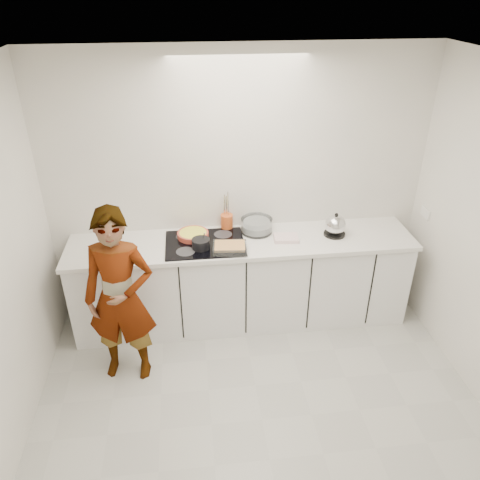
{
  "coord_description": "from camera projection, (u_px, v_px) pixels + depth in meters",
  "views": [
    {
      "loc": [
        -0.47,
        -2.48,
        3.06
      ],
      "look_at": [
        -0.05,
        1.05,
        1.05
      ],
      "focal_mm": 35.0,
      "sensor_mm": 36.0,
      "label": 1
    }
  ],
  "objects": [
    {
      "name": "mixing_bowl",
      "position": [
        257.0,
        226.0,
        4.48
      ],
      "size": [
        0.3,
        0.3,
        0.14
      ],
      "color": "silver",
      "rests_on": "countertop"
    },
    {
      "name": "wall_back",
      "position": [
        238.0,
        189.0,
        4.44
      ],
      "size": [
        3.6,
        0.0,
        2.6
      ],
      "primitive_type": "cube",
      "color": "white",
      "rests_on": "ground"
    },
    {
      "name": "saucepan",
      "position": [
        201.0,
        244.0,
        4.19
      ],
      "size": [
        0.21,
        0.21,
        0.15
      ],
      "color": "black",
      "rests_on": "hob"
    },
    {
      "name": "utensil_crock",
      "position": [
        227.0,
        222.0,
        4.54
      ],
      "size": [
        0.15,
        0.15,
        0.15
      ],
      "primitive_type": "cylinder",
      "rotation": [
        0.0,
        0.0,
        -0.37
      ],
      "color": "#DA5C25",
      "rests_on": "countertop"
    },
    {
      "name": "cook",
      "position": [
        120.0,
        298.0,
        3.78
      ],
      "size": [
        0.62,
        0.46,
        1.58
      ],
      "primitive_type": "imported",
      "rotation": [
        0.0,
        0.0,
        -0.14
      ],
      "color": "white",
      "rests_on": "floor"
    },
    {
      "name": "baking_dish",
      "position": [
        230.0,
        247.0,
        4.16
      ],
      "size": [
        0.32,
        0.25,
        0.06
      ],
      "color": "silver",
      "rests_on": "hob"
    },
    {
      "name": "hob",
      "position": [
        205.0,
        243.0,
        4.3
      ],
      "size": [
        0.72,
        0.54,
        0.01
      ],
      "primitive_type": "cube",
      "color": "black",
      "rests_on": "countertop"
    },
    {
      "name": "tea_towel",
      "position": [
        286.0,
        238.0,
        4.37
      ],
      "size": [
        0.24,
        0.18,
        0.04
      ],
      "primitive_type": "cube",
      "rotation": [
        0.0,
        0.0,
        -0.09
      ],
      "color": "white",
      "rests_on": "countertop"
    },
    {
      "name": "ceiling",
      "position": [
        274.0,
        78.0,
        2.42
      ],
      "size": [
        3.6,
        3.2,
        0.0
      ],
      "primitive_type": "cube",
      "color": "white",
      "rests_on": "wall_back"
    },
    {
      "name": "floor",
      "position": [
        262.0,
        420.0,
        3.7
      ],
      "size": [
        3.6,
        3.2,
        0.0
      ],
      "primitive_type": "cube",
      "color": "beige",
      "rests_on": "ground"
    },
    {
      "name": "tart_dish",
      "position": [
        193.0,
        234.0,
        4.38
      ],
      "size": [
        0.3,
        0.3,
        0.05
      ],
      "color": "#C34734",
      "rests_on": "hob"
    },
    {
      "name": "kettle",
      "position": [
        335.0,
        226.0,
        4.41
      ],
      "size": [
        0.26,
        0.26,
        0.23
      ],
      "color": "black",
      "rests_on": "countertop"
    },
    {
      "name": "base_cabinets",
      "position": [
        242.0,
        283.0,
        4.59
      ],
      "size": [
        3.2,
        0.58,
        0.87
      ],
      "primitive_type": "cube",
      "color": "white",
      "rests_on": "floor"
    },
    {
      "name": "countertop",
      "position": [
        242.0,
        243.0,
        4.37
      ],
      "size": [
        3.24,
        0.64,
        0.04
      ],
      "primitive_type": "cube",
      "color": "white",
      "rests_on": "base_cabinets"
    }
  ]
}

